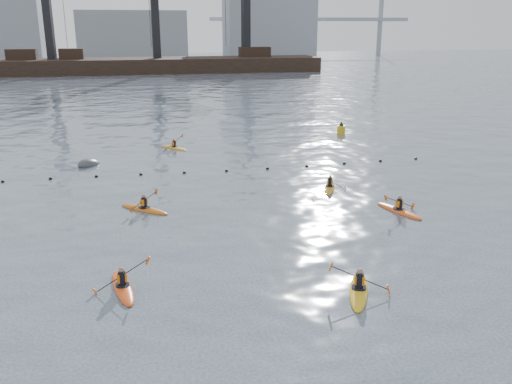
# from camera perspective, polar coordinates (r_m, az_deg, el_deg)

# --- Properties ---
(ground) EXTENTS (400.00, 400.00, 0.00)m
(ground) POSITION_cam_1_polar(r_m,az_deg,el_deg) (18.41, 5.45, -15.75)
(ground) COLOR #353D4E
(ground) RESTS_ON ground
(float_line) EXTENTS (33.24, 0.73, 0.24)m
(float_line) POSITION_cam_1_polar(r_m,az_deg,el_deg) (38.76, -5.36, 2.19)
(float_line) COLOR black
(float_line) RESTS_ON ground
(barge_pier) EXTENTS (72.00, 19.30, 29.50)m
(barge_pier) POSITION_cam_1_polar(r_m,az_deg,el_deg) (125.02, -10.43, 13.15)
(barge_pier) COLOR black
(barge_pier) RESTS_ON ground
(skyline) EXTENTS (141.00, 28.00, 22.00)m
(skyline) POSITION_cam_1_polar(r_m,az_deg,el_deg) (165.10, -10.28, 16.61)
(skyline) COLOR gray
(skyline) RESTS_ON ground
(kayaker_0) EXTENTS (2.30, 3.37, 1.33)m
(kayaker_0) POSITION_cam_1_polar(r_m,az_deg,el_deg) (22.34, -13.86, -9.64)
(kayaker_0) COLOR #E14A15
(kayaker_0) RESTS_ON ground
(kayaker_1) EXTENTS (2.26, 3.48, 1.29)m
(kayaker_1) POSITION_cam_1_polar(r_m,az_deg,el_deg) (21.86, 10.78, -10.02)
(kayaker_1) COLOR gold
(kayaker_1) RESTS_ON ground
(kayaker_2) EXTENTS (2.91, 2.77, 1.11)m
(kayaker_2) POSITION_cam_1_polar(r_m,az_deg,el_deg) (31.15, -11.68, -1.71)
(kayaker_2) COLOR #C35F12
(kayaker_2) RESTS_ON ground
(kayaker_3) EXTENTS (2.07, 3.11, 1.30)m
(kayaker_3) POSITION_cam_1_polar(r_m,az_deg,el_deg) (34.88, 7.77, 0.51)
(kayaker_3) COLOR orange
(kayaker_3) RESTS_ON ground
(kayaker_4) EXTENTS (2.27, 3.43, 1.31)m
(kayaker_4) POSITION_cam_1_polar(r_m,az_deg,el_deg) (31.28, 14.80, -1.85)
(kayaker_4) COLOR #EC5516
(kayaker_4) RESTS_ON ground
(kayaker_5) EXTENTS (2.27, 2.76, 1.22)m
(kayaker_5) POSITION_cam_1_polar(r_m,az_deg,el_deg) (46.49, -8.60, 4.66)
(kayaker_5) COLOR #F1AA1C
(kayaker_5) RESTS_ON ground
(mooring_buoy) EXTENTS (2.31, 2.44, 1.41)m
(mooring_buoy) POSITION_cam_1_polar(r_m,az_deg,el_deg) (42.28, -17.16, 2.71)
(mooring_buoy) COLOR #424547
(mooring_buoy) RESTS_ON ground
(nav_buoy) EXTENTS (0.76, 0.76, 1.38)m
(nav_buoy) POSITION_cam_1_polar(r_m,az_deg,el_deg) (52.81, 8.95, 6.50)
(nav_buoy) COLOR #B78D12
(nav_buoy) RESTS_ON ground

